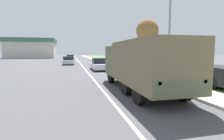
# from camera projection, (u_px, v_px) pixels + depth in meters

# --- Properties ---
(ground_plane) EXTENTS (180.00, 180.00, 0.00)m
(ground_plane) POSITION_uv_depth(u_px,v_px,m) (79.00, 62.00, 34.56)
(ground_plane) COLOR #4C4C4F
(lane_centre_stripe) EXTENTS (0.12, 120.00, 0.00)m
(lane_centre_stripe) POSITION_uv_depth(u_px,v_px,m) (79.00, 62.00, 34.56)
(lane_centre_stripe) COLOR silver
(lane_centre_stripe) RESTS_ON ground
(sidewalk_right) EXTENTS (1.80, 120.00, 0.12)m
(sidewalk_right) POSITION_uv_depth(u_px,v_px,m) (102.00, 62.00, 35.59)
(sidewalk_right) COLOR beige
(sidewalk_right) RESTS_ON ground
(grass_strip_right) EXTENTS (7.00, 120.00, 0.02)m
(grass_strip_right) POSITION_uv_depth(u_px,v_px,m) (122.00, 62.00, 36.60)
(grass_strip_right) COLOR #56843D
(grass_strip_right) RESTS_ON ground
(military_truck) EXTENTS (2.31, 7.65, 2.64)m
(military_truck) POSITION_uv_depth(u_px,v_px,m) (140.00, 63.00, 9.39)
(military_truck) COLOR #545B3D
(military_truck) RESTS_ON ground
(car_nearest_ahead) EXTENTS (1.90, 4.39, 1.38)m
(car_nearest_ahead) POSITION_uv_depth(u_px,v_px,m) (100.00, 64.00, 20.38)
(car_nearest_ahead) COLOR silver
(car_nearest_ahead) RESTS_ON ground
(car_second_ahead) EXTENTS (1.83, 4.19, 1.36)m
(car_second_ahead) POSITION_uv_depth(u_px,v_px,m) (68.00, 61.00, 29.07)
(car_second_ahead) COLOR #B7BABF
(car_second_ahead) RESTS_ON ground
(car_third_ahead) EXTENTS (1.81, 4.84, 1.41)m
(car_third_ahead) POSITION_uv_depth(u_px,v_px,m) (70.00, 58.00, 42.65)
(car_third_ahead) COLOR tan
(car_third_ahead) RESTS_ON ground
(pickup_truck) EXTENTS (2.08, 5.41, 1.80)m
(pickup_truck) POSITION_uv_depth(u_px,v_px,m) (201.00, 70.00, 11.95)
(pickup_truck) COLOR black
(pickup_truck) RESTS_ON grass_strip_right
(lamp_post) EXTENTS (1.69, 0.24, 8.42)m
(lamp_post) POSITION_uv_depth(u_px,v_px,m) (168.00, 7.00, 11.35)
(lamp_post) COLOR gray
(lamp_post) RESTS_ON sidewalk_right
(tree_mid_right) EXTENTS (2.67, 2.67, 5.95)m
(tree_mid_right) POSITION_uv_depth(u_px,v_px,m) (147.00, 31.00, 20.88)
(tree_mid_right) COLOR #4C3D2D
(tree_mid_right) RESTS_ON grass_strip_right
(utility_box) EXTENTS (0.55, 0.45, 0.70)m
(utility_box) POSITION_uv_depth(u_px,v_px,m) (167.00, 72.00, 14.68)
(utility_box) COLOR #3D7042
(utility_box) RESTS_ON grass_strip_right
(building_distant) EXTENTS (15.62, 11.46, 6.55)m
(building_distant) POSITION_uv_depth(u_px,v_px,m) (32.00, 48.00, 59.50)
(building_distant) COLOR beige
(building_distant) RESTS_ON ground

